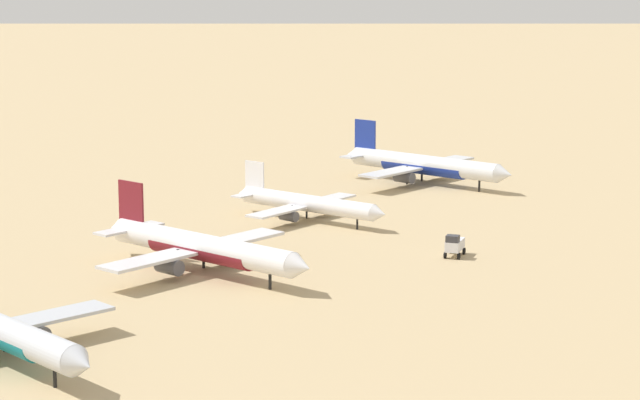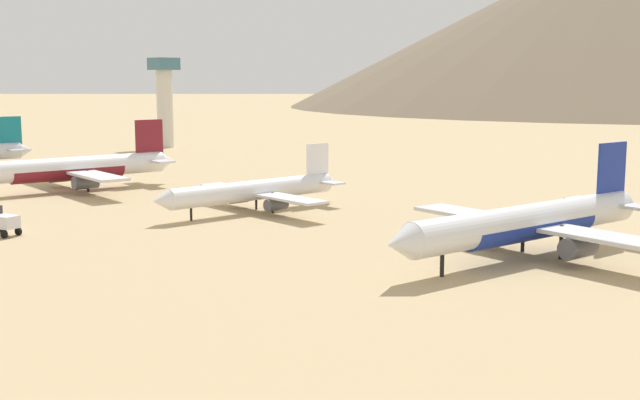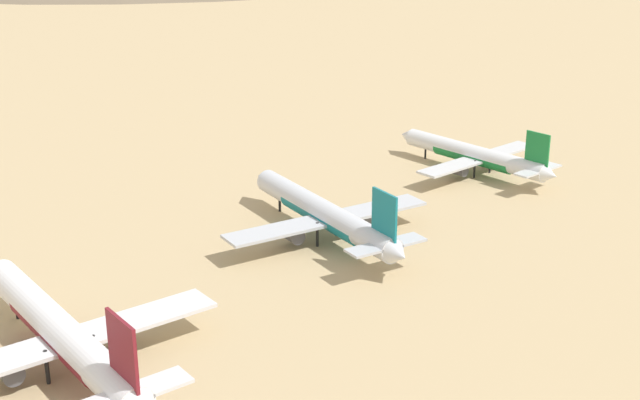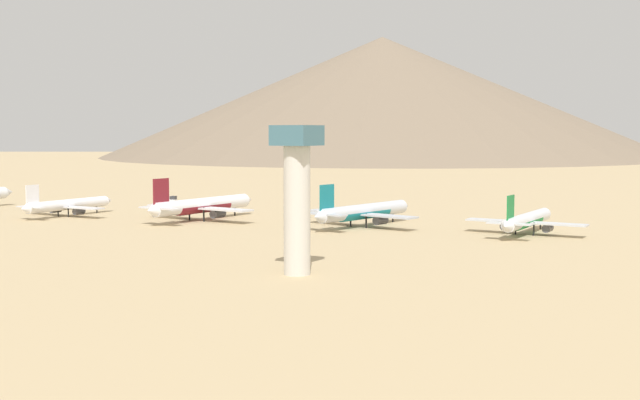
{
  "view_description": "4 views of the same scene",
  "coord_description": "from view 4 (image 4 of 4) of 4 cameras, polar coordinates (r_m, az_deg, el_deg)",
  "views": [
    {
      "loc": [
        130.25,
        -137.53,
        48.0
      ],
      "look_at": [
        -13.3,
        47.77,
        3.42
      ],
      "focal_mm": 70.22,
      "sensor_mm": 36.0,
      "label": 1
    },
    {
      "loc": [
        62.28,
        145.66,
        21.23
      ],
      "look_at": [
        -10.47,
        62.08,
        4.36
      ],
      "focal_mm": 45.62,
      "sensor_mm": 36.0,
      "label": 2
    },
    {
      "loc": [
        -85.24,
        36.17,
        50.97
      ],
      "look_at": [
        10.56,
        -46.6,
        5.46
      ],
      "focal_mm": 48.94,
      "sensor_mm": 36.0,
      "label": 3
    },
    {
      "loc": [
        -189.27,
        -149.66,
        25.92
      ],
      "look_at": [
        15.83,
        -27.74,
        5.88
      ],
      "focal_mm": 46.91,
      "sensor_mm": 36.0,
      "label": 4
    }
  ],
  "objects": [
    {
      "name": "parked_jet_2",
      "position": [
        242.37,
        -8.06,
        -0.37
      ],
      "size": [
        44.47,
        36.12,
        12.82
      ],
      "color": "white",
      "rests_on": "ground"
    },
    {
      "name": "ground_plane",
      "position": [
        242.68,
        -7.56,
        -1.37
      ],
      "size": [
        1800.0,
        1800.0,
        0.0
      ],
      "primitive_type": "plane",
      "color": "tan"
    },
    {
      "name": "desert_hill_3",
      "position": [
        836.74,
        4.25,
        7.04
      ],
      "size": [
        548.5,
        548.5,
        117.55
      ],
      "primitive_type": "cone",
      "color": "#7A6854",
      "rests_on": "ground"
    },
    {
      "name": "service_truck",
      "position": [
        283.79,
        -10.24,
        -0.09
      ],
      "size": [
        4.14,
        5.66,
        3.9
      ],
      "color": "silver",
      "rests_on": "ground"
    },
    {
      "name": "parked_jet_1",
      "position": [
        224.47,
        2.97,
        -0.8
      ],
      "size": [
        41.92,
        34.26,
        12.12
      ],
      "color": "silver",
      "rests_on": "ground"
    },
    {
      "name": "parked_jet_0",
      "position": [
        213.89,
        13.94,
        -1.34
      ],
      "size": [
        37.01,
        29.98,
        10.7
      ],
      "color": "silver",
      "rests_on": "ground"
    },
    {
      "name": "parked_jet_3",
      "position": [
        262.32,
        -16.85,
        -0.32
      ],
      "size": [
        35.26,
        28.55,
        10.2
      ],
      "color": "white",
      "rests_on": "ground"
    },
    {
      "name": "control_tower",
      "position": [
        148.97,
        -1.58,
        0.61
      ],
      "size": [
        7.2,
        7.2,
        26.76
      ],
      "color": "beige",
      "rests_on": "ground"
    }
  ]
}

